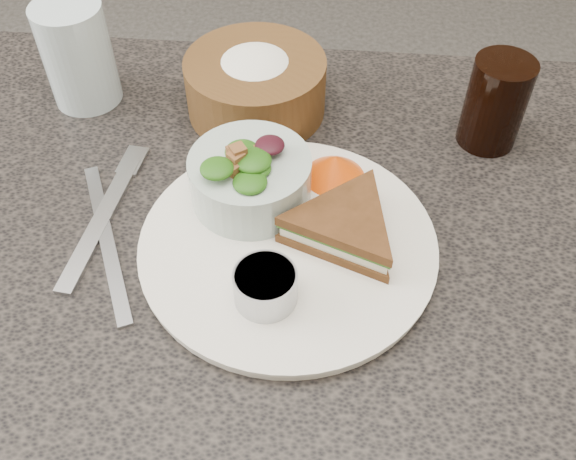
% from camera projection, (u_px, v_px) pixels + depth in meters
% --- Properties ---
extents(dining_table, '(1.00, 0.70, 0.75)m').
position_uv_depth(dining_table, '(273.00, 401.00, 0.95)').
color(dining_table, black).
rests_on(dining_table, floor).
extents(dinner_plate, '(0.30, 0.30, 0.01)m').
position_uv_depth(dinner_plate, '(288.00, 245.00, 0.65)').
color(dinner_plate, white).
rests_on(dinner_plate, dining_table).
extents(sandwich, '(0.18, 0.18, 0.04)m').
position_uv_depth(sandwich, '(345.00, 227.00, 0.63)').
color(sandwich, '#543017').
rests_on(sandwich, dinner_plate).
extents(salad_bowl, '(0.16, 0.16, 0.07)m').
position_uv_depth(salad_bowl, '(250.00, 172.00, 0.66)').
color(salad_bowl, '#ABC0B7').
rests_on(salad_bowl, dinner_plate).
extents(dressing_ramekin, '(0.07, 0.07, 0.04)m').
position_uv_depth(dressing_ramekin, '(265.00, 287.00, 0.59)').
color(dressing_ramekin, '#A5A8AE').
rests_on(dressing_ramekin, dinner_plate).
extents(orange_wedge, '(0.10, 0.10, 0.03)m').
position_uv_depth(orange_wedge, '(335.00, 167.00, 0.70)').
color(orange_wedge, '#F14D08').
rests_on(orange_wedge, dinner_plate).
extents(fork, '(0.04, 0.19, 0.01)m').
position_uv_depth(fork, '(101.00, 221.00, 0.68)').
color(fork, '#B4B6BA').
rests_on(fork, dining_table).
extents(knife, '(0.11, 0.21, 0.00)m').
position_uv_depth(knife, '(107.00, 240.00, 0.66)').
color(knife, gray).
rests_on(knife, dining_table).
extents(bread_basket, '(0.22, 0.22, 0.10)m').
position_uv_depth(bread_basket, '(255.00, 77.00, 0.77)').
color(bread_basket, brown).
rests_on(bread_basket, dining_table).
extents(cola_glass, '(0.08, 0.08, 0.12)m').
position_uv_depth(cola_glass, '(497.00, 99.00, 0.72)').
color(cola_glass, black).
rests_on(cola_glass, dining_table).
extents(water_glass, '(0.11, 0.11, 0.13)m').
position_uv_depth(water_glass, '(78.00, 55.00, 0.77)').
color(water_glass, silver).
rests_on(water_glass, dining_table).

